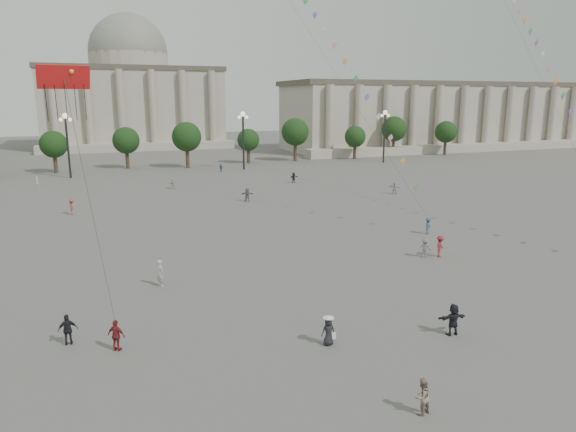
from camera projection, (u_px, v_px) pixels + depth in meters
name	position (u px, v px, depth m)	size (l,w,h in m)	color
ground	(335.00, 351.00, 27.04)	(360.00, 360.00, 0.00)	#5C5957
hall_east	(436.00, 116.00, 136.63)	(84.00, 26.22, 17.20)	#A9A18E
hall_central	(132.00, 94.00, 141.63)	(48.30, 34.30, 35.50)	#A9A18E
tree_row	(155.00, 140.00, 96.92)	(137.12, 5.12, 8.00)	#3A2D1D
lamp_post_mid_west	(67.00, 134.00, 84.01)	(2.00, 0.90, 10.65)	#262628
lamp_post_mid_east	(243.00, 130.00, 94.37)	(2.00, 0.90, 10.65)	#262628
lamp_post_far_east	(385.00, 127.00, 104.74)	(2.00, 0.90, 10.65)	#262628
person_crowd_0	(221.00, 168.00, 92.35)	(0.89, 0.37, 1.52)	#324A70
person_crowd_3	(453.00, 320.00, 28.66)	(1.70, 0.54, 1.83)	black
person_crowd_4	(173.00, 183.00, 75.45)	(1.45, 0.46, 1.57)	beige
person_crowd_6	(425.00, 248.00, 42.70)	(1.06, 0.61, 1.63)	slate
person_crowd_7	(395.00, 188.00, 71.34)	(1.61, 0.51, 1.73)	#B5B5B1
person_crowd_8	(440.00, 246.00, 42.82)	(1.19, 0.69, 1.85)	maroon
person_crowd_9	(294.00, 177.00, 80.82)	(1.52, 0.48, 1.64)	black
person_crowd_10	(37.00, 182.00, 76.35)	(0.60, 0.39, 1.65)	silver
person_crowd_12	(247.00, 195.00, 66.04)	(1.64, 0.52, 1.76)	slate
person_crowd_13	(160.00, 273.00, 36.16)	(0.71, 0.46, 1.94)	#B5B6B1
person_crowd_17	(72.00, 207.00, 58.61)	(1.16, 0.67, 1.79)	#9B382A
person_crowd_19	(422.00, 396.00, 21.45)	(0.79, 0.62, 1.62)	gray
tourist_0	(116.00, 335.00, 26.86)	(1.01, 0.42, 1.72)	maroon
tourist_4	(68.00, 330.00, 27.53)	(1.01, 0.42, 1.72)	black
kite_flyer_1	(428.00, 226.00, 50.14)	(1.05, 0.60, 1.62)	navy
hat_person	(328.00, 331.00, 27.50)	(0.77, 0.60, 1.69)	black
dragon_kite	(65.00, 95.00, 22.76)	(2.25, 0.94, 12.86)	red
kite_train_east	(522.00, 21.00, 57.54)	(14.80, 38.50, 55.53)	#3F3F3F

